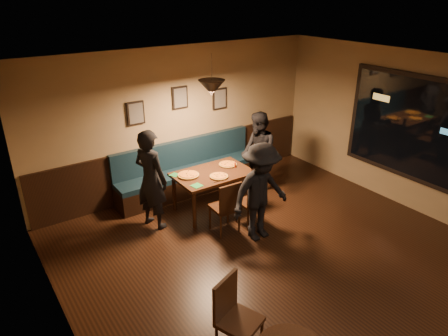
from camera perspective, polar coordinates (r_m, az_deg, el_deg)
name	(u,v)px	position (r m, az deg, el deg)	size (l,w,h in m)	color
floor	(305,276)	(6.03, 11.37, -14.71)	(7.00, 7.00, 0.00)	black
ceiling	(325,78)	(4.83, 14.10, 12.26)	(7.00, 7.00, 0.00)	silver
wall_back	(180,120)	(7.87, -6.20, 6.71)	(6.00, 6.00, 0.00)	#8C704F
wall_left	(76,275)	(3.94, -20.13, -13.96)	(7.00, 7.00, 0.00)	#8C704F
wall_right	(441,141)	(7.63, 28.31, 3.34)	(7.00, 7.00, 0.00)	#8C704F
wainscot	(183,164)	(8.16, -5.82, 0.62)	(5.88, 0.06, 1.00)	black
booth_bench	(190,168)	(7.95, -4.86, -0.02)	(3.00, 0.60, 1.00)	#0F232D
window_frame	(413,128)	(7.79, 25.15, 5.11)	(0.06, 2.56, 1.86)	black
window_glass	(412,128)	(7.76, 25.03, 5.07)	(2.40, 2.40, 0.00)	black
picture_left	(136,113)	(7.40, -12.34, 7.57)	(0.32, 0.04, 0.42)	black
picture_center	(180,98)	(7.73, -6.24, 9.84)	(0.32, 0.04, 0.42)	black
picture_right	(220,99)	(8.22, -0.62, 9.76)	(0.32, 0.04, 0.42)	black
pendant_lamp	(212,88)	(6.68, -1.74, 11.26)	(0.44, 0.44, 0.25)	black
dining_table	(213,191)	(7.33, -1.56, -3.26)	(1.36, 0.88, 0.73)	black
chair_near_left	(224,206)	(6.64, 0.06, -5.38)	(0.41, 0.41, 0.93)	black
chair_near_right	(250,201)	(6.87, 3.73, -4.67)	(0.38, 0.38, 0.86)	black
diner_left	(151,180)	(6.72, -10.24, -1.63)	(0.63, 0.41, 1.72)	black
diner_right	(258,153)	(7.88, 4.86, 2.16)	(0.78, 0.61, 1.60)	black
diner_front	(260,192)	(6.34, 5.16, -3.46)	(1.05, 0.60, 1.62)	black
pizza_a	(188,175)	(7.06, -5.04, -0.99)	(0.37, 0.37, 0.04)	orange
pizza_b	(219,176)	(6.99, -0.72, -1.17)	(0.32, 0.32, 0.04)	gold
pizza_c	(228,164)	(7.46, 0.54, 0.53)	(0.33, 0.33, 0.04)	orange
soda_glass	(253,167)	(7.24, 4.14, 0.19)	(0.07, 0.07, 0.15)	black
tabasco_bottle	(235,164)	(7.36, 1.57, 0.50)	(0.03, 0.03, 0.12)	#A31D05
napkin_a	(175,175)	(7.13, -6.96, -0.96)	(0.15, 0.15, 0.01)	#1B682D
napkin_b	(197,186)	(6.71, -3.84, -2.50)	(0.16, 0.16, 0.01)	#217B31
cutlery_set	(220,181)	(6.87, -0.53, -1.82)	(0.02, 0.17, 0.00)	silver
cafe_chair_far	(240,320)	(4.63, 2.23, -20.64)	(0.42, 0.42, 0.94)	black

